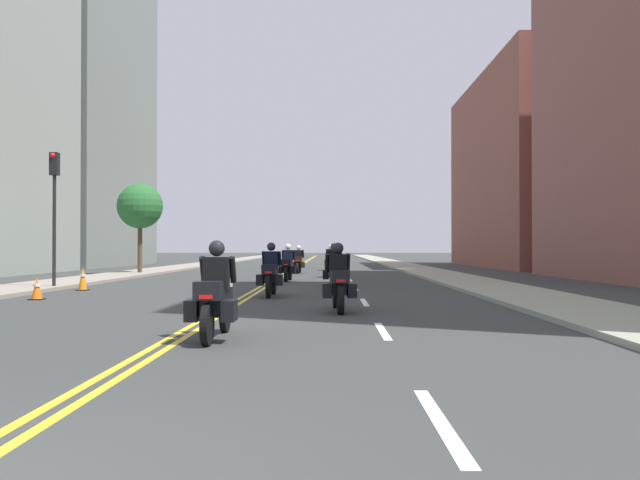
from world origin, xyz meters
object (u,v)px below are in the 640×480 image
object	(u,v)px
motorcycle_1	(338,283)
motorcycle_7	(330,260)
motorcycle_5	(333,264)
traffic_cone_0	(37,288)
motorcycle_2	(271,274)
motorcycle_3	(334,270)
traffic_light_near	(54,195)
motorcycle_0	(215,298)
street_tree_1	(140,206)
motorcycle_6	(299,262)
motorcycle_4	(288,266)
traffic_cone_1	(83,278)

from	to	relation	value
motorcycle_1	motorcycle_7	xyz separation A→B (m)	(-0.15, 26.95, 0.04)
motorcycle_5	traffic_cone_0	world-z (taller)	motorcycle_5
motorcycle_2	traffic_cone_0	bearing A→B (deg)	-168.23
motorcycle_3	traffic_light_near	xyz separation A→B (m)	(-9.84, -0.94, 2.68)
motorcycle_5	motorcycle_7	distance (m)	9.63
motorcycle_0	street_tree_1	size ratio (longest dim) A/B	0.45
traffic_cone_0	street_tree_1	xyz separation A→B (m)	(-2.11, 17.17, 3.39)
motorcycle_5	motorcycle_6	bearing A→B (deg)	115.22
motorcycle_2	street_tree_1	xyz separation A→B (m)	(-8.57, 15.86, 3.05)
motorcycle_4	traffic_cone_1	size ratio (longest dim) A/B	2.63
motorcycle_4	traffic_cone_1	distance (m)	9.16
traffic_cone_0	street_tree_1	size ratio (longest dim) A/B	0.13
motorcycle_6	traffic_cone_0	bearing A→B (deg)	-106.75
motorcycle_0	motorcycle_4	size ratio (longest dim) A/B	1.03
motorcycle_3	motorcycle_1	bearing A→B (deg)	-87.29
motorcycle_2	motorcycle_3	size ratio (longest dim) A/B	1.01
motorcycle_2	motorcycle_5	bearing A→B (deg)	81.75
motorcycle_3	motorcycle_7	distance (m)	18.20
motorcycle_2	traffic_cone_1	size ratio (longest dim) A/B	2.80
street_tree_1	motorcycle_2	bearing A→B (deg)	-61.61
motorcycle_2	traffic_cone_1	xyz separation A→B (m)	(-6.69, 2.69, -0.26)
motorcycle_7	traffic_cone_1	distance (m)	21.46
motorcycle_3	motorcycle_5	bearing A→B (deg)	92.39
motorcycle_6	motorcycle_1	bearing A→B (deg)	-82.73
motorcycle_4	motorcycle_2	bearing A→B (deg)	-86.41
motorcycle_3	motorcycle_7	xyz separation A→B (m)	(-0.11, 18.20, 0.03)
motorcycle_2	traffic_cone_1	bearing A→B (deg)	158.41
traffic_cone_1	motorcycle_4	bearing A→B (deg)	43.70
street_tree_1	motorcycle_0	bearing A→B (deg)	-71.22
motorcycle_0	motorcycle_7	distance (m)	31.63
motorcycle_6	motorcycle_4	bearing A→B (deg)	-88.26
motorcycle_4	motorcycle_6	size ratio (longest dim) A/B	1.01
traffic_light_near	motorcycle_1	bearing A→B (deg)	-38.35
traffic_light_near	street_tree_1	distance (m)	12.62
motorcycle_6	traffic_cone_1	size ratio (longest dim) A/B	2.61
motorcycle_2	motorcycle_4	xyz separation A→B (m)	(-0.07, 9.02, -0.01)
motorcycle_6	street_tree_1	distance (m)	9.25
traffic_cone_0	traffic_light_near	bearing A→B (deg)	107.73
traffic_light_near	traffic_cone_1	bearing A→B (deg)	-24.70
motorcycle_0	motorcycle_2	distance (m)	9.18
motorcycle_4	street_tree_1	size ratio (longest dim) A/B	0.44
motorcycle_2	traffic_cone_0	xyz separation A→B (m)	(-6.46, -1.31, -0.35)
motorcycle_7	traffic_light_near	distance (m)	21.63
traffic_cone_1	traffic_light_near	distance (m)	3.22
traffic_light_near	motorcycle_2	bearing A→B (deg)	-22.36
motorcycle_4	street_tree_1	distance (m)	11.33
motorcycle_5	motorcycle_6	xyz separation A→B (m)	(-1.93, 4.75, -0.01)
motorcycle_1	motorcycle_2	distance (m)	4.96
motorcycle_4	traffic_light_near	xyz separation A→B (m)	(-7.85, -5.76, 2.67)
motorcycle_4	motorcycle_7	distance (m)	13.51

